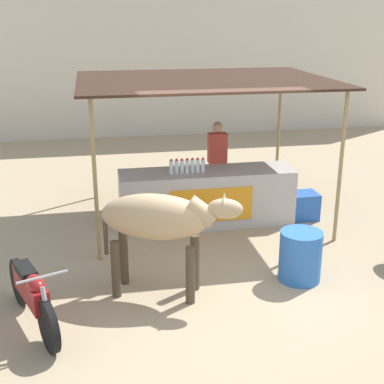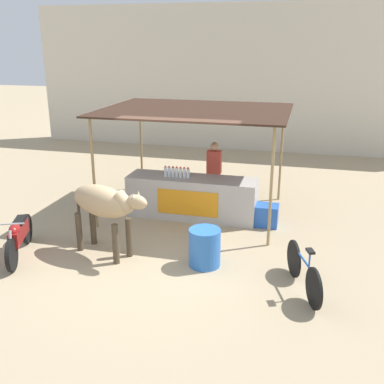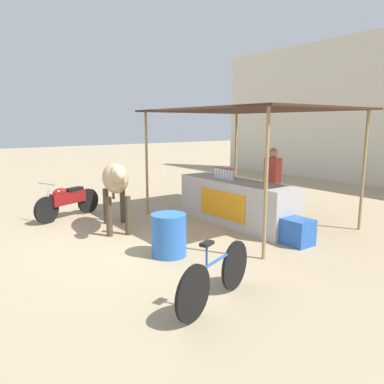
% 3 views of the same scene
% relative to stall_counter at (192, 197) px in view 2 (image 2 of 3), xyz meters
% --- Properties ---
extents(ground_plane, '(60.00, 60.00, 0.00)m').
position_rel_stall_counter_xyz_m(ground_plane, '(0.00, -2.20, -0.48)').
color(ground_plane, tan).
extents(building_wall_far, '(16.00, 0.50, 5.23)m').
position_rel_stall_counter_xyz_m(building_wall_far, '(0.00, 7.35, 2.14)').
color(building_wall_far, beige).
rests_on(building_wall_far, ground).
extents(stall_counter, '(3.00, 0.82, 0.96)m').
position_rel_stall_counter_xyz_m(stall_counter, '(0.00, 0.00, 0.00)').
color(stall_counter, '#B2ADA8').
rests_on(stall_counter, ground).
extents(stall_awning, '(4.20, 3.20, 2.48)m').
position_rel_stall_counter_xyz_m(stall_awning, '(0.00, 0.30, 1.91)').
color(stall_awning, '#382319').
rests_on(stall_awning, ground).
extents(water_bottle_row, '(0.61, 0.07, 0.25)m').
position_rel_stall_counter_xyz_m(water_bottle_row, '(-0.35, -0.05, 0.59)').
color(water_bottle_row, silver).
rests_on(water_bottle_row, stall_counter).
extents(vendor_behind_counter, '(0.34, 0.22, 1.65)m').
position_rel_stall_counter_xyz_m(vendor_behind_counter, '(0.36, 0.75, 0.37)').
color(vendor_behind_counter, '#383842').
rests_on(vendor_behind_counter, ground).
extents(cooler_box, '(0.60, 0.44, 0.48)m').
position_rel_stall_counter_xyz_m(cooler_box, '(1.70, -0.10, -0.24)').
color(cooler_box, blue).
rests_on(cooler_box, ground).
extents(water_barrel, '(0.58, 0.58, 0.71)m').
position_rel_stall_counter_xyz_m(water_barrel, '(0.83, -2.29, -0.12)').
color(water_barrel, blue).
rests_on(water_barrel, ground).
extents(cow, '(1.83, 0.97, 1.44)m').
position_rel_stall_counter_xyz_m(cow, '(-1.11, -2.31, 0.55)').
color(cow, tan).
rests_on(cow, ground).
extents(motorcycle_parked, '(0.83, 1.71, 0.90)m').
position_rel_stall_counter_xyz_m(motorcycle_parked, '(-2.69, -2.81, -0.05)').
color(motorcycle_parked, black).
rests_on(motorcycle_parked, ground).
extents(bicycle_leaning, '(0.60, 1.57, 0.85)m').
position_rel_stall_counter_xyz_m(bicycle_leaning, '(2.61, -2.76, -0.13)').
color(bicycle_leaning, black).
rests_on(bicycle_leaning, ground).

